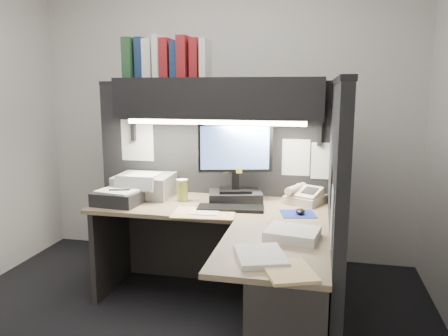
{
  "coord_description": "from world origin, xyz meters",
  "views": [
    {
      "loc": [
        0.87,
        -2.45,
        1.57
      ],
      "look_at": [
        0.22,
        0.51,
        1.02
      ],
      "focal_mm": 35.0,
      "sensor_mm": 36.0,
      "label": 1
    }
  ],
  "objects_px": {
    "coffee_cup": "(182,191)",
    "keyboard": "(231,208)",
    "monitor": "(235,171)",
    "overhead_shelf": "(219,98)",
    "printer": "(145,185)",
    "desk": "(239,277)",
    "telephone": "(305,197)",
    "notebook_stack": "(118,198)"
  },
  "relations": [
    {
      "from": "keyboard",
      "to": "telephone",
      "type": "xyz_separation_m",
      "value": [
        0.51,
        0.29,
        0.04
      ]
    },
    {
      "from": "overhead_shelf",
      "to": "coffee_cup",
      "type": "distance_m",
      "value": 0.75
    },
    {
      "from": "printer",
      "to": "notebook_stack",
      "type": "bearing_deg",
      "value": -110.07
    },
    {
      "from": "overhead_shelf",
      "to": "coffee_cup",
      "type": "xyz_separation_m",
      "value": [
        -0.25,
        -0.13,
        -0.69
      ]
    },
    {
      "from": "telephone",
      "to": "printer",
      "type": "height_order",
      "value": "printer"
    },
    {
      "from": "keyboard",
      "to": "desk",
      "type": "bearing_deg",
      "value": -78.72
    },
    {
      "from": "telephone",
      "to": "coffee_cup",
      "type": "height_order",
      "value": "coffee_cup"
    },
    {
      "from": "overhead_shelf",
      "to": "monitor",
      "type": "xyz_separation_m",
      "value": [
        0.14,
        -0.07,
        -0.54
      ]
    },
    {
      "from": "monitor",
      "to": "printer",
      "type": "relative_size",
      "value": 1.38
    },
    {
      "from": "monitor",
      "to": "notebook_stack",
      "type": "xyz_separation_m",
      "value": [
        -0.83,
        -0.26,
        -0.19
      ]
    },
    {
      "from": "desk",
      "to": "coffee_cup",
      "type": "height_order",
      "value": "coffee_cup"
    },
    {
      "from": "notebook_stack",
      "to": "monitor",
      "type": "bearing_deg",
      "value": 17.18
    },
    {
      "from": "desk",
      "to": "keyboard",
      "type": "height_order",
      "value": "keyboard"
    },
    {
      "from": "overhead_shelf",
      "to": "telephone",
      "type": "bearing_deg",
      "value": 0.12
    },
    {
      "from": "desk",
      "to": "monitor",
      "type": "distance_m",
      "value": 0.87
    },
    {
      "from": "telephone",
      "to": "keyboard",
      "type": "bearing_deg",
      "value": -124.51
    },
    {
      "from": "monitor",
      "to": "coffee_cup",
      "type": "height_order",
      "value": "monitor"
    },
    {
      "from": "printer",
      "to": "telephone",
      "type": "bearing_deg",
      "value": 0.51
    },
    {
      "from": "keyboard",
      "to": "notebook_stack",
      "type": "distance_m",
      "value": 0.84
    },
    {
      "from": "monitor",
      "to": "telephone",
      "type": "height_order",
      "value": "monitor"
    },
    {
      "from": "monitor",
      "to": "overhead_shelf",
      "type": "bearing_deg",
      "value": 140.11
    },
    {
      "from": "overhead_shelf",
      "to": "coffee_cup",
      "type": "bearing_deg",
      "value": -153.68
    },
    {
      "from": "keyboard",
      "to": "telephone",
      "type": "height_order",
      "value": "telephone"
    },
    {
      "from": "overhead_shelf",
      "to": "keyboard",
      "type": "relative_size",
      "value": 3.32
    },
    {
      "from": "telephone",
      "to": "printer",
      "type": "relative_size",
      "value": 0.59
    },
    {
      "from": "telephone",
      "to": "notebook_stack",
      "type": "height_order",
      "value": "telephone"
    },
    {
      "from": "overhead_shelf",
      "to": "notebook_stack",
      "type": "distance_m",
      "value": 1.05
    },
    {
      "from": "desk",
      "to": "telephone",
      "type": "height_order",
      "value": "telephone"
    },
    {
      "from": "printer",
      "to": "notebook_stack",
      "type": "xyz_separation_m",
      "value": [
        -0.09,
        -0.28,
        -0.04
      ]
    },
    {
      "from": "coffee_cup",
      "to": "monitor",
      "type": "bearing_deg",
      "value": 8.15
    },
    {
      "from": "desk",
      "to": "keyboard",
      "type": "bearing_deg",
      "value": 107.65
    },
    {
      "from": "desk",
      "to": "monitor",
      "type": "xyz_separation_m",
      "value": [
        -0.16,
        0.68,
        0.52
      ]
    },
    {
      "from": "desk",
      "to": "overhead_shelf",
      "type": "relative_size",
      "value": 1.1
    },
    {
      "from": "printer",
      "to": "notebook_stack",
      "type": "relative_size",
      "value": 1.31
    },
    {
      "from": "monitor",
      "to": "keyboard",
      "type": "xyz_separation_m",
      "value": [
        0.01,
        -0.22,
        -0.22
      ]
    },
    {
      "from": "coffee_cup",
      "to": "printer",
      "type": "bearing_deg",
      "value": 166.65
    },
    {
      "from": "coffee_cup",
      "to": "keyboard",
      "type": "bearing_deg",
      "value": -22.3
    },
    {
      "from": "overhead_shelf",
      "to": "keyboard",
      "type": "height_order",
      "value": "overhead_shelf"
    },
    {
      "from": "desk",
      "to": "overhead_shelf",
      "type": "xyz_separation_m",
      "value": [
        -0.3,
        0.75,
        1.06
      ]
    },
    {
      "from": "overhead_shelf",
      "to": "keyboard",
      "type": "xyz_separation_m",
      "value": [
        0.15,
        -0.29,
        -0.76
      ]
    },
    {
      "from": "overhead_shelf",
      "to": "printer",
      "type": "height_order",
      "value": "overhead_shelf"
    },
    {
      "from": "monitor",
      "to": "keyboard",
      "type": "distance_m",
      "value": 0.32
    }
  ]
}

